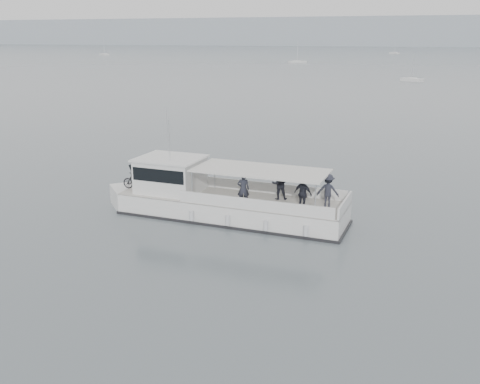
% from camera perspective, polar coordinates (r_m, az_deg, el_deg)
% --- Properties ---
extents(ground, '(1400.00, 1400.00, 0.00)m').
position_cam_1_polar(ground, '(29.22, -6.74, -3.91)').
color(ground, '#515A5F').
rests_on(ground, ground).
extents(headland, '(1400.00, 90.00, 28.00)m').
position_cam_1_polar(headland, '(584.73, 18.74, 15.90)').
color(headland, '#939EA8').
rests_on(headland, ground).
extents(tour_boat, '(14.89, 4.28, 6.21)m').
position_cam_1_polar(tour_boat, '(30.88, -3.11, -0.70)').
color(tour_boat, white).
rests_on(tour_boat, ground).
extents(moored_fleet, '(360.54, 266.96, 9.49)m').
position_cam_1_polar(moored_fleet, '(218.19, 15.12, 13.24)').
color(moored_fleet, white).
rests_on(moored_fleet, ground).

